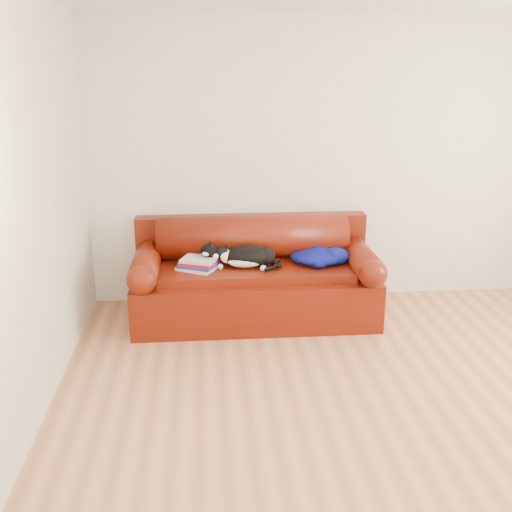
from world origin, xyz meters
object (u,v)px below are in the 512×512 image
at_px(sofa_base, 255,292).
at_px(blanket, 319,256).
at_px(cat, 247,257).
at_px(book_stack, 198,264).

relative_size(sofa_base, blanket, 3.83).
bearing_deg(cat, blanket, 9.67).
distance_m(book_stack, blanket, 1.06).
xyz_separation_m(sofa_base, blanket, (0.57, -0.01, 0.33)).
distance_m(sofa_base, cat, 0.36).
bearing_deg(sofa_base, blanket, -1.26).
height_order(book_stack, blanket, blanket).
xyz_separation_m(cat, blanket, (0.63, 0.05, -0.02)).
relative_size(book_stack, blanket, 0.69).
xyz_separation_m(sofa_base, cat, (-0.07, -0.06, 0.35)).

